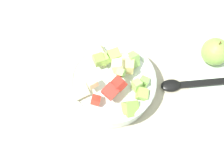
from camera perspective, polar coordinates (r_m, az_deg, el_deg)
The scene contains 5 objects.
ground_plane at distance 0.87m, azimuth -0.54°, elevation -1.41°, with size 2.40×2.40×0.00m, color silver.
placemat at distance 0.86m, azimuth -0.54°, elevation -1.33°, with size 0.43×0.32×0.01m, color #BCB299.
salad_bowl at distance 0.82m, azimuth 0.02°, elevation -0.21°, with size 0.23×0.23×0.13m.
serving_spoon at distance 0.89m, azimuth 13.72°, elevation -0.01°, with size 0.23×0.05×0.01m.
whole_apple at distance 0.92m, azimuth 18.13°, elevation 5.58°, with size 0.08×0.08×0.09m.
Camera 1 is at (-0.06, -0.33, 0.80)m, focal length 50.63 mm.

